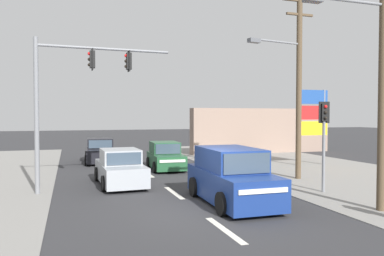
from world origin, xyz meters
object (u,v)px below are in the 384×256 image
suv_oncoming_mid (231,177)px  utility_pole_midground_right (297,78)px  pedestal_signal_right_kerb (324,131)px  sedan_crossing_left (120,169)px  traffic_signal_mast (72,87)px  hatchback_oncoming_near (165,157)px  sedan_kerbside_parked (100,151)px  utility_pole_foreground_right (379,57)px  shopping_plaza_sign (312,116)px

suv_oncoming_mid → utility_pole_midground_right: bearing=35.2°
pedestal_signal_right_kerb → sedan_crossing_left: 8.63m
utility_pole_midground_right → pedestal_signal_right_kerb: size_ratio=2.49×
traffic_signal_mast → pedestal_signal_right_kerb: traffic_signal_mast is taller
pedestal_signal_right_kerb → sedan_crossing_left: size_ratio=0.83×
hatchback_oncoming_near → sedan_kerbside_parked: bearing=126.7°
utility_pole_foreground_right → sedan_kerbside_parked: utility_pole_foreground_right is taller
sedan_kerbside_parked → shopping_plaza_sign: bearing=-24.4°
pedestal_signal_right_kerb → suv_oncoming_mid: size_ratio=0.78×
utility_pole_foreground_right → suv_oncoming_mid: (-3.87, 2.50, -3.95)m
utility_pole_foreground_right → hatchback_oncoming_near: (-4.03, 11.14, -4.13)m
utility_pole_foreground_right → pedestal_signal_right_kerb: bearing=84.5°
traffic_signal_mast → sedan_kerbside_parked: bearing=79.3°
suv_oncoming_mid → pedestal_signal_right_kerb: bearing=6.5°
traffic_signal_mast → pedestal_signal_right_kerb: bearing=-18.9°
utility_pole_foreground_right → shopping_plaza_sign: bearing=64.1°
suv_oncoming_mid → sedan_kerbside_parked: size_ratio=1.06×
shopping_plaza_sign → hatchback_oncoming_near: bearing=172.6°
utility_pole_midground_right → hatchback_oncoming_near: utility_pole_midground_right is taller
traffic_signal_mast → suv_oncoming_mid: size_ratio=1.31×
utility_pole_midground_right → sedan_crossing_left: size_ratio=2.07×
shopping_plaza_sign → suv_oncoming_mid: bearing=-139.3°
sedan_kerbside_parked → utility_pole_foreground_right: bearing=-64.8°
sedan_crossing_left → pedestal_signal_right_kerb: bearing=-29.6°
sedan_crossing_left → utility_pole_midground_right: bearing=-8.4°
suv_oncoming_mid → hatchback_oncoming_near: bearing=91.1°
traffic_signal_mast → suv_oncoming_mid: traffic_signal_mast is taller
utility_pole_foreground_right → pedestal_signal_right_kerb: (0.28, 2.98, -2.42)m
utility_pole_foreground_right → sedan_kerbside_parked: size_ratio=2.07×
utility_pole_midground_right → sedan_kerbside_parked: 13.29m
pedestal_signal_right_kerb → suv_oncoming_mid: 4.46m
utility_pole_midground_right → sedan_kerbside_parked: utility_pole_midground_right is taller
sedan_crossing_left → sedan_kerbside_parked: 8.35m
hatchback_oncoming_near → sedan_kerbside_parked: (-3.24, 4.35, 0.00)m
traffic_signal_mast → pedestal_signal_right_kerb: 10.01m
shopping_plaza_sign → utility_pole_foreground_right: bearing=-115.9°
suv_oncoming_mid → sedan_kerbside_parked: suv_oncoming_mid is taller
sedan_crossing_left → sedan_kerbside_parked: (-0.21, 8.34, 0.00)m
utility_pole_midground_right → shopping_plaza_sign: size_ratio=1.93×
sedan_crossing_left → hatchback_oncoming_near: sedan_crossing_left is taller
utility_pole_foreground_right → shopping_plaza_sign: 11.25m
shopping_plaza_sign → suv_oncoming_mid: shopping_plaza_sign is taller
utility_pole_midground_right → pedestal_signal_right_kerb: (-0.73, -2.97, -2.37)m
utility_pole_midground_right → traffic_signal_mast: (-10.07, 0.22, -0.64)m
traffic_signal_mast → shopping_plaza_sign: size_ratio=1.30×
hatchback_oncoming_near → suv_oncoming_mid: bearing=-88.9°
traffic_signal_mast → sedan_kerbside_parked: size_ratio=1.39×
utility_pole_foreground_right → sedan_crossing_left: (-7.07, 7.15, -4.13)m
sedan_kerbside_parked → traffic_signal_mast: bearing=-100.7°
sedan_crossing_left → suv_oncoming_mid: size_ratio=0.94×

